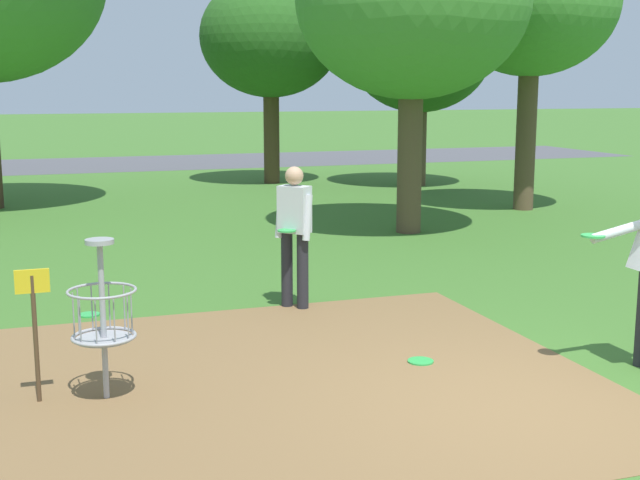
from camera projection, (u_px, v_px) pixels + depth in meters
ground_plane at (524, 408)px, 7.07m from camera, size 160.00×160.00×0.00m
dirt_tee_pad at (284, 381)px, 7.71m from camera, size 5.66×5.21×0.01m
disc_golf_basket at (95, 313)px, 7.16m from camera, size 0.98×0.58×1.39m
player_throwing at (294, 229)px, 10.13m from camera, size 0.45×0.46×1.71m
frisbee_far_left at (421, 361)px, 8.25m from camera, size 0.25×0.25×0.02m
frisbee_far_right at (89, 315)px, 9.93m from camera, size 0.25×0.25×0.02m
tree_mid_left at (532, 4)px, 17.69m from camera, size 3.62×3.62×5.91m
tree_far_left at (420, 52)px, 22.28m from camera, size 3.74×3.74×5.13m
tree_far_center at (413, 0)px, 14.84m from camera, size 4.13×4.13×5.91m
tree_far_right at (271, 38)px, 22.77m from camera, size 3.80×3.80×5.56m
parking_lot_strip at (147, 163)px, 29.54m from camera, size 36.00×6.00×0.01m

